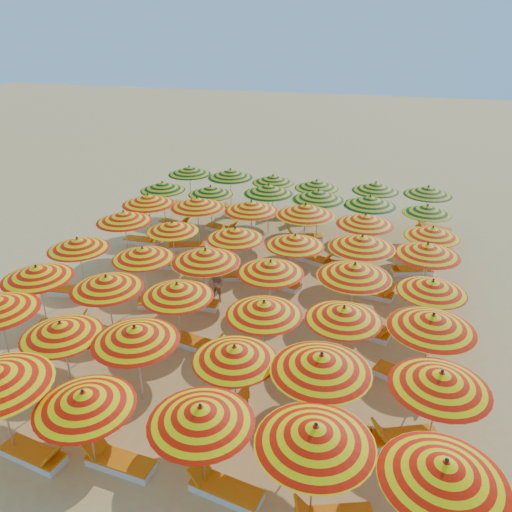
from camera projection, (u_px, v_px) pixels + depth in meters
name	position (u px, v px, depth m)	size (l,w,h in m)	color
ground	(253.00, 298.00, 19.59)	(120.00, 120.00, 0.00)	tan
umbrella_2	(84.00, 400.00, 11.23)	(3.07, 3.07, 2.45)	silver
umbrella_3	(201.00, 415.00, 10.73)	(2.74, 2.74, 2.51)	silver
umbrella_4	(315.00, 435.00, 10.04)	(3.24, 3.24, 2.66)	silver
umbrella_5	(445.00, 471.00, 9.29)	(3.21, 3.21, 2.62)	silver
umbrella_7	(61.00, 329.00, 13.84)	(2.42, 2.42, 2.42)	silver
umbrella_8	(135.00, 334.00, 13.43)	(2.56, 2.56, 2.54)	silver
umbrella_9	(235.00, 353.00, 12.87)	(2.94, 2.94, 2.39)	silver
umbrella_10	(321.00, 363.00, 12.12)	(2.66, 2.66, 2.68)	silver
umbrella_11	(441.00, 380.00, 11.73)	(2.66, 2.66, 2.54)	silver
umbrella_12	(37.00, 272.00, 16.73)	(2.44, 2.44, 2.53)	silver
umbrella_13	(107.00, 282.00, 16.11)	(2.52, 2.52, 2.52)	silver
umbrella_14	(177.00, 290.00, 15.76)	(3.05, 3.05, 2.46)	silver
umbrella_15	(264.00, 308.00, 14.78)	(2.47, 2.47, 2.45)	silver
umbrella_16	(344.00, 313.00, 14.57)	(2.52, 2.52, 2.42)	silver
umbrella_17	(432.00, 322.00, 13.84)	(2.69, 2.69, 2.62)	silver
umbrella_18	(78.00, 244.00, 18.98)	(2.86, 2.86, 2.47)	silver
umbrella_19	(143.00, 253.00, 18.32)	(2.75, 2.75, 2.43)	silver
umbrella_20	(206.00, 256.00, 17.69)	(2.74, 2.74, 2.63)	silver
umbrella_21	(270.00, 267.00, 17.15)	(2.82, 2.82, 2.50)	silver
umbrella_22	(355.00, 270.00, 16.60)	(3.22, 3.22, 2.66)	silver
umbrella_23	(432.00, 286.00, 16.11)	(2.80, 2.80, 2.39)	silver
umbrella_24	(124.00, 217.00, 21.41)	(3.12, 3.12, 2.54)	silver
umbrella_25	(172.00, 227.00, 20.84)	(2.51, 2.51, 2.34)	silver
umbrella_26	(235.00, 233.00, 19.91)	(2.43, 2.43, 2.47)	silver
umbrella_27	(295.00, 240.00, 19.34)	(2.41, 2.41, 2.44)	silver
umbrella_28	(362.00, 242.00, 18.70)	(3.04, 3.04, 2.68)	silver
umbrella_29	(427.00, 250.00, 18.27)	(2.99, 2.99, 2.58)	silver
umbrella_30	(148.00, 199.00, 23.25)	(3.21, 3.21, 2.62)	silver
umbrella_31	(197.00, 203.00, 22.79)	(3.14, 3.14, 2.64)	silver
umbrella_32	(251.00, 206.00, 22.37)	(2.98, 2.98, 2.64)	silver
umbrella_33	(305.00, 210.00, 21.75)	(3.31, 3.31, 2.72)	silver
umbrella_34	(365.00, 219.00, 20.99)	(3.00, 3.00, 2.59)	silver
umbrella_35	(432.00, 232.00, 20.26)	(2.25, 2.25, 2.37)	silver
umbrella_36	(162.00, 186.00, 25.59)	(2.89, 2.89, 2.45)	silver
umbrella_37	(211.00, 190.00, 25.08)	(2.29, 2.29, 2.41)	silver
umbrella_38	(269.00, 189.00, 24.56)	(2.98, 2.98, 2.65)	silver
umbrella_39	(318.00, 195.00, 23.57)	(2.61, 2.61, 2.71)	silver
umbrella_40	(370.00, 201.00, 23.14)	(3.19, 3.19, 2.59)	silver
umbrella_41	(427.00, 209.00, 22.74)	(2.33, 2.33, 2.34)	silver
umbrella_42	(189.00, 170.00, 27.98)	(2.88, 2.88, 2.53)	silver
umbrella_43	(230.00, 174.00, 27.05)	(3.15, 3.15, 2.65)	silver
umbrella_44	(273.00, 179.00, 26.88)	(2.83, 2.83, 2.41)	silver
umbrella_45	(317.00, 184.00, 25.94)	(2.86, 2.86, 2.43)	silver
umbrella_46	(376.00, 187.00, 25.31)	(2.45, 2.45, 2.52)	silver
umbrella_47	(428.00, 191.00, 24.73)	(2.56, 2.56, 2.51)	silver
lounger_0	(35.00, 455.00, 12.35)	(1.80, 0.85, 0.69)	white
lounger_1	(119.00, 462.00, 12.16)	(1.78, 0.73, 0.69)	white
lounger_2	(225.00, 489.00, 11.45)	(1.81, 0.86, 0.69)	white
lounger_5	(220.00, 405.00, 13.93)	(1.83, 1.09, 0.69)	white
lounger_6	(336.00, 431.00, 13.06)	(1.73, 0.59, 0.69)	white
lounger_7	(403.00, 438.00, 12.85)	(1.82, 1.21, 0.69)	white
lounger_8	(64.00, 326.00, 17.55)	(1.82, 0.99, 0.69)	white
lounger_9	(133.00, 336.00, 17.00)	(1.83, 1.15, 0.69)	white
lounger_10	(199.00, 344.00, 16.55)	(1.81, 0.90, 0.69)	white
lounger_11	(279.00, 365.00, 15.56)	(1.74, 0.60, 0.69)	white
lounger_12	(319.00, 367.00, 15.46)	(1.82, 0.96, 0.69)	white
lounger_13	(404.00, 378.00, 15.01)	(1.82, 1.18, 0.69)	white
lounger_14	(69.00, 291.00, 19.80)	(1.79, 0.77, 0.69)	white
lounger_15	(162.00, 302.00, 19.05)	(1.82, 1.19, 0.69)	white
lounger_16	(195.00, 303.00, 18.96)	(1.75, 0.64, 0.69)	white
lounger_17	(256.00, 315.00, 18.16)	(1.83, 1.08, 0.69)	white
lounger_18	(366.00, 332.00, 17.22)	(1.82, 0.98, 0.69)	white
lounger_19	(165.00, 264.00, 22.00)	(1.79, 0.80, 0.69)	white
lounger_20	(223.00, 276.00, 20.95)	(1.83, 1.11, 0.69)	white
lounger_21	(280.00, 282.00, 20.43)	(1.83, 1.09, 0.69)	white
lounger_22	(373.00, 293.00, 19.64)	(1.81, 0.88, 0.69)	white
lounger_23	(143.00, 241.00, 24.30)	(1.75, 0.62, 0.69)	white
lounger_24	(187.00, 246.00, 23.73)	(1.83, 1.13, 0.69)	white
lounger_25	(315.00, 260.00, 22.38)	(1.82, 1.17, 0.69)	white
lounger_26	(411.00, 270.00, 21.43)	(1.83, 1.06, 0.69)	white
lounger_27	(175.00, 224.00, 26.24)	(1.82, 1.01, 0.69)	white
lounger_28	(222.00, 229.00, 25.66)	(1.83, 1.10, 0.69)	white
lounger_29	(304.00, 238.00, 24.63)	(1.83, 1.14, 0.69)	white
lounger_30	(355.00, 244.00, 23.95)	(1.83, 1.16, 0.69)	white
lounger_31	(433.00, 250.00, 23.29)	(1.82, 1.02, 0.69)	white
lounger_32	(184.00, 204.00, 29.13)	(1.78, 0.76, 0.69)	white
lounger_33	(239.00, 213.00, 27.76)	(1.78, 0.76, 0.69)	white
lounger_34	(281.00, 215.00, 27.48)	(1.82, 0.95, 0.69)	white
lounger_35	(303.00, 220.00, 26.83)	(1.82, 1.20, 0.69)	white
lounger_36	(432.00, 228.00, 25.73)	(1.83, 1.10, 0.69)	white
beachgoer_a	(288.00, 259.00, 21.11)	(0.54, 0.35, 1.48)	tan
beachgoer_b	(216.00, 284.00, 19.06)	(0.74, 0.57, 1.52)	tan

